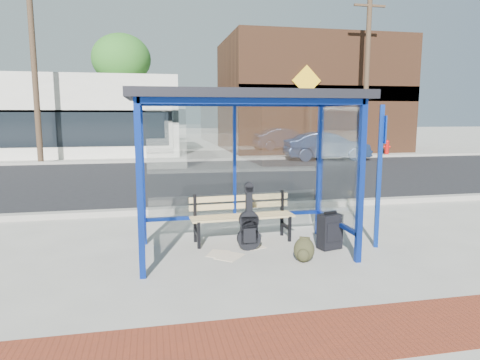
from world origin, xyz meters
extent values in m
plane|color=#B2ADA0|center=(0.00, 0.00, 0.00)|extent=(120.00, 120.00, 0.00)
cube|color=#94361C|center=(0.00, -2.60, 0.01)|extent=(60.00, 1.00, 0.01)
cube|color=gray|center=(0.00, 2.90, 0.06)|extent=(60.00, 0.25, 0.12)
cube|color=black|center=(0.00, 8.00, 0.00)|extent=(60.00, 10.00, 0.00)
cube|color=gray|center=(0.00, 13.10, 0.06)|extent=(60.00, 0.25, 0.12)
cube|color=#B2ADA0|center=(0.00, 15.00, 0.00)|extent=(60.00, 4.00, 0.01)
cube|color=navy|center=(-1.50, -0.75, 1.15)|extent=(0.08, 0.08, 2.30)
cube|color=navy|center=(1.50, -0.75, 1.15)|extent=(0.08, 0.08, 2.30)
cube|color=navy|center=(-1.50, 0.75, 1.15)|extent=(0.08, 0.08, 2.30)
cube|color=navy|center=(1.50, 0.75, 1.15)|extent=(0.08, 0.08, 2.30)
cube|color=navy|center=(0.00, 0.75, 2.26)|extent=(3.00, 0.08, 0.08)
cube|color=navy|center=(0.00, -0.75, 2.26)|extent=(3.00, 0.08, 0.08)
cube|color=navy|center=(-1.50, 0.00, 2.26)|extent=(0.08, 1.50, 0.08)
cube|color=navy|center=(1.50, 0.00, 2.26)|extent=(0.08, 1.50, 0.08)
cube|color=navy|center=(0.00, 0.75, 0.40)|extent=(3.00, 0.08, 0.06)
cube|color=navy|center=(-1.50, 0.00, 0.40)|extent=(0.08, 1.50, 0.06)
cube|color=navy|center=(1.50, 0.00, 0.40)|extent=(0.08, 1.50, 0.06)
cube|color=navy|center=(0.00, 0.75, 1.35)|extent=(0.05, 0.05, 1.90)
cube|color=silver|center=(0.00, 0.75, 1.31)|extent=(2.84, 0.01, 1.82)
cube|color=silver|center=(-1.50, 0.00, 1.31)|extent=(0.02, 1.34, 1.82)
cube|color=silver|center=(1.50, 0.00, 1.31)|extent=(0.02, 1.34, 1.82)
cube|color=black|center=(0.00, 0.00, 2.36)|extent=(3.30, 1.80, 0.12)
cube|color=#59331E|center=(8.00, 18.50, 3.20)|extent=(10.00, 7.00, 6.40)
cube|color=black|center=(8.00, 15.05, 3.20)|extent=(10.00, 0.10, 0.80)
cube|color=yellow|center=(6.50, 14.95, 3.80)|extent=(1.56, 0.06, 1.56)
cylinder|color=#4C3826|center=(-3.00, 22.00, 2.50)|extent=(0.36, 0.36, 5.00)
ellipsoid|color=#25621C|center=(-3.00, 22.00, 5.50)|extent=(3.60, 3.60, 3.06)
cylinder|color=#4C3826|center=(12.50, 22.00, 2.50)|extent=(0.36, 0.36, 5.00)
ellipsoid|color=#25621C|center=(12.50, 22.00, 5.50)|extent=(3.60, 3.60, 3.06)
cylinder|color=#4C3826|center=(-6.00, 13.40, 4.00)|extent=(0.24, 0.24, 8.00)
cylinder|color=#4C3826|center=(9.00, 13.40, 4.00)|extent=(0.24, 0.24, 8.00)
cube|color=#4C3826|center=(9.00, 13.40, 7.20)|extent=(1.60, 0.10, 0.10)
cube|color=black|center=(-0.66, 0.32, 0.21)|extent=(0.05, 0.05, 0.43)
cube|color=black|center=(-0.68, 0.69, 0.40)|extent=(0.05, 0.05, 0.81)
cube|color=black|center=(-0.67, 0.51, 0.21)|extent=(0.07, 0.39, 0.05)
cube|color=black|center=(0.86, 0.41, 0.21)|extent=(0.05, 0.05, 0.43)
cube|color=black|center=(0.84, 0.78, 0.40)|extent=(0.05, 0.05, 0.81)
cube|color=black|center=(0.85, 0.59, 0.21)|extent=(0.07, 0.39, 0.05)
cube|color=#DABA7D|center=(0.10, 0.39, 0.43)|extent=(1.71, 0.18, 0.03)
cube|color=#DABA7D|center=(0.10, 0.50, 0.43)|extent=(1.71, 0.18, 0.03)
cube|color=#DABA7D|center=(0.09, 0.60, 0.43)|extent=(1.71, 0.18, 0.03)
cube|color=#DABA7D|center=(0.08, 0.71, 0.43)|extent=(1.71, 0.18, 0.03)
cube|color=#DABA7D|center=(0.08, 0.74, 0.57)|extent=(1.71, 0.12, 0.10)
cube|color=#DABA7D|center=(0.08, 0.74, 0.70)|extent=(1.71, 0.12, 0.10)
cylinder|color=black|center=(0.10, 0.11, 0.18)|extent=(0.37, 0.12, 0.37)
cylinder|color=black|center=(0.10, 0.11, 0.47)|extent=(0.31, 0.11, 0.31)
cube|color=black|center=(0.10, 0.11, 0.32)|extent=(0.27, 0.11, 0.44)
cube|color=black|center=(0.10, 0.11, 0.77)|extent=(0.10, 0.09, 0.44)
cube|color=black|center=(0.10, 0.11, 0.96)|extent=(0.13, 0.09, 0.09)
cube|color=black|center=(1.35, -0.10, 0.28)|extent=(0.39, 0.30, 0.55)
cylinder|color=black|center=(1.22, -0.14, 0.02)|extent=(0.10, 0.21, 0.05)
cylinder|color=black|center=(1.48, -0.07, 0.02)|extent=(0.10, 0.21, 0.05)
cube|color=black|center=(1.35, -0.10, 0.59)|extent=(0.22, 0.09, 0.04)
cube|color=black|center=(1.38, -0.21, 0.30)|extent=(0.27, 0.09, 0.30)
ellipsoid|color=#292816|center=(0.75, -0.58, 0.18)|extent=(0.36, 0.32, 0.35)
ellipsoid|color=#292816|center=(0.71, -0.67, 0.13)|extent=(0.21, 0.18, 0.18)
cube|color=#292816|center=(0.76, -0.56, 0.34)|extent=(0.11, 0.08, 0.03)
cube|color=navy|center=(2.11, -0.16, 1.12)|extent=(0.08, 0.08, 2.24)
cube|color=navy|center=(2.15, -0.17, 1.86)|extent=(0.11, 0.27, 0.42)
cube|color=white|center=(-0.40, 0.01, 0.00)|extent=(0.41, 0.44, 0.01)
cube|color=white|center=(-0.26, -0.16, 0.00)|extent=(0.50, 0.52, 0.01)
cube|color=white|center=(0.20, 0.27, 0.00)|extent=(0.40, 0.45, 0.01)
imported|color=#182744|center=(6.62, 12.41, 0.64)|extent=(3.99, 1.66, 1.28)
cylinder|color=#B40F0C|center=(10.74, 14.17, 0.32)|extent=(0.21, 0.21, 0.64)
sphere|color=#B40F0C|center=(10.74, 14.17, 0.67)|extent=(0.23, 0.23, 0.23)
cylinder|color=#B40F0C|center=(10.74, 14.17, 0.42)|extent=(0.35, 0.23, 0.11)
camera|label=1|loc=(-1.34, -6.16, 2.09)|focal=32.00mm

